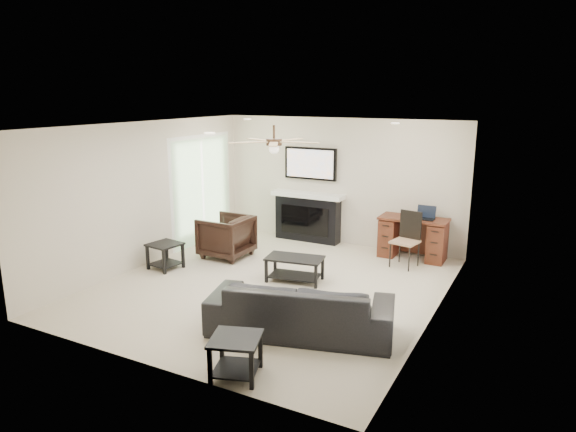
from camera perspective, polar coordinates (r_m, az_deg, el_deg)
name	(u,v)px	position (r m, az deg, el deg)	size (l,w,h in m)	color
room_shell	(284,181)	(7.70, -0.41, 3.96)	(5.50, 5.54, 2.52)	beige
sofa	(301,308)	(6.55, 1.42, -10.13)	(2.31, 0.90, 0.67)	black
armchair	(226,236)	(9.53, -6.89, -2.26)	(0.83, 0.85, 0.77)	black
coffee_table	(295,269)	(8.30, 0.74, -5.92)	(0.90, 0.50, 0.40)	black
end_table_near	(236,357)	(5.69, -5.80, -15.31)	(0.52, 0.52, 0.45)	black
end_table_left	(165,256)	(9.12, -13.47, -4.35)	(0.50, 0.50, 0.45)	black
fireplace_unit	(308,195)	(10.38, 2.18, 2.36)	(1.52, 0.34, 1.91)	black
desk	(413,238)	(9.65, 13.70, -2.40)	(1.22, 0.56, 0.76)	#3B210E
desk_chair	(405,240)	(9.11, 12.87, -2.61)	(0.42, 0.44, 0.97)	black
laptop	(425,213)	(9.47, 15.00, 0.31)	(0.33, 0.24, 0.23)	black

